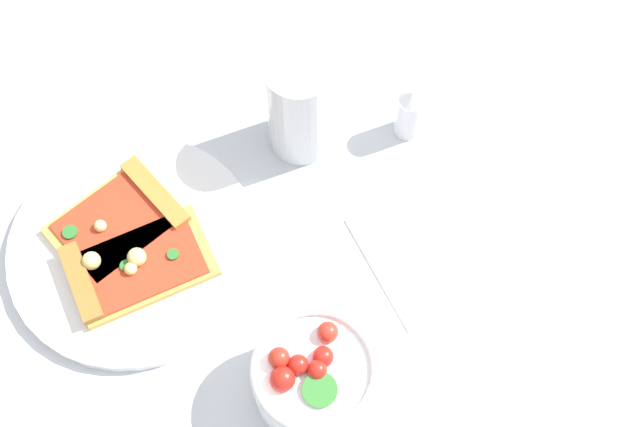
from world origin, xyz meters
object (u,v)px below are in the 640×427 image
soda_glass (300,109)px  pizza_slice_far (128,266)px  pizza_slice_near (123,220)px  paper_napkin (437,246)px  pepper_shaker (409,112)px  salad_bowl (314,377)px  plate (134,248)px

soda_glass → pizza_slice_far: bearing=-88.3°
pizza_slice_near → soda_glass: (0.04, 0.21, 0.04)m
pizza_slice_near → soda_glass: bearing=79.7°
paper_napkin → soda_glass: bearing=-173.9°
pizza_slice_far → pepper_shaker: (0.06, 0.33, 0.02)m
salad_bowl → soda_glass: bearing=141.9°
pizza_slice_far → pepper_shaker: pepper_shaker is taller
plate → soda_glass: soda_glass is taller
salad_bowl → paper_napkin: (-0.03, 0.19, -0.04)m
pizza_slice_near → paper_napkin: 0.33m
pizza_slice_far → salad_bowl: bearing=16.4°
plate → pizza_slice_near: pizza_slice_near is taller
pizza_slice_far → salad_bowl: salad_bowl is taller
soda_glass → pizza_slice_near: bearing=-100.3°
plate → pepper_shaker: 0.33m
salad_bowl → plate: bearing=-169.0°
pizza_slice_far → paper_napkin: size_ratio=1.09×
pizza_slice_near → soda_glass: size_ratio=0.94×
pizza_slice_near → pepper_shaker: pepper_shaker is taller
pizza_slice_far → plate: bearing=137.5°
salad_bowl → pepper_shaker: size_ratio=1.59×
pizza_slice_far → paper_napkin: bearing=54.1°
pizza_slice_far → pepper_shaker: size_ratio=2.15×
soda_glass → paper_napkin: (0.19, 0.02, -0.06)m
plate → pepper_shaker: pepper_shaker is taller
salad_bowl → pepper_shaker: (-0.15, 0.27, -0.00)m
pizza_slice_near → paper_napkin: pizza_slice_near is taller
salad_bowl → soda_glass: 0.28m
paper_napkin → pepper_shaker: 0.15m
pepper_shaker → paper_napkin: bearing=-31.3°
plate → salad_bowl: (0.23, 0.05, 0.03)m
paper_napkin → pepper_shaker: pepper_shaker is taller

